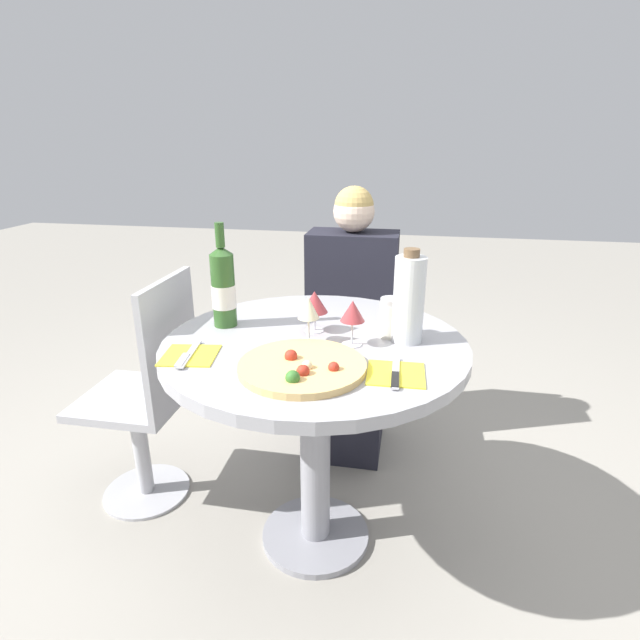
# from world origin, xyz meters

# --- Properties ---
(ground_plane) EXTENTS (12.00, 12.00, 0.00)m
(ground_plane) POSITION_xyz_m (0.00, 0.00, 0.00)
(ground_plane) COLOR gray
(ground_plane) RESTS_ON ground
(dining_table) EXTENTS (0.93, 0.93, 0.76)m
(dining_table) POSITION_xyz_m (0.00, 0.00, 0.62)
(dining_table) COLOR gray
(dining_table) RESTS_ON ground_plane
(chair_behind_diner) EXTENTS (0.37, 0.37, 0.90)m
(chair_behind_diner) POSITION_xyz_m (0.02, 0.81, 0.43)
(chair_behind_diner) COLOR #ADADB2
(chair_behind_diner) RESTS_ON ground_plane
(seated_diner) EXTENTS (0.39, 0.44, 1.16)m
(seated_diner) POSITION_xyz_m (0.02, 0.67, 0.51)
(seated_diner) COLOR black
(seated_diner) RESTS_ON ground_plane
(chair_empty_side) EXTENTS (0.37, 0.37, 0.90)m
(chair_empty_side) POSITION_xyz_m (-0.65, 0.11, 0.43)
(chair_empty_side) COLOR #ADADB2
(chair_empty_side) RESTS_ON ground_plane
(pizza_large) EXTENTS (0.34, 0.34, 0.05)m
(pizza_large) POSITION_xyz_m (0.01, -0.21, 0.77)
(pizza_large) COLOR #DBB26B
(pizza_large) RESTS_ON dining_table
(wine_bottle) EXTENTS (0.08, 0.08, 0.34)m
(wine_bottle) POSITION_xyz_m (-0.32, 0.08, 0.89)
(wine_bottle) COLOR #2D5623
(wine_bottle) RESTS_ON dining_table
(tall_carafe) EXTENTS (0.09, 0.09, 0.28)m
(tall_carafe) POSITION_xyz_m (0.27, 0.05, 0.89)
(tall_carafe) COLOR silver
(tall_carafe) RESTS_ON dining_table
(sugar_shaker) EXTENTS (0.07, 0.07, 0.12)m
(sugar_shaker) POSITION_xyz_m (0.22, 0.08, 0.82)
(sugar_shaker) COLOR silver
(sugar_shaker) RESTS_ON dining_table
(wine_glass_front_right) EXTENTS (0.07, 0.07, 0.14)m
(wine_glass_front_right) POSITION_xyz_m (0.12, -0.01, 0.86)
(wine_glass_front_right) COLOR silver
(wine_glass_front_right) RESTS_ON dining_table
(wine_glass_front_left) EXTENTS (0.06, 0.06, 0.14)m
(wine_glass_front_left) POSITION_xyz_m (-0.02, -0.01, 0.87)
(wine_glass_front_left) COLOR silver
(wine_glass_front_left) RESTS_ON dining_table
(wine_glass_back_left) EXTENTS (0.08, 0.08, 0.13)m
(wine_glass_back_left) POSITION_xyz_m (-0.02, 0.08, 0.86)
(wine_glass_back_left) COLOR silver
(wine_glass_back_left) RESTS_ON dining_table
(place_setting_left) EXTENTS (0.17, 0.19, 0.01)m
(place_setting_left) POSITION_xyz_m (-0.33, -0.18, 0.76)
(place_setting_left) COLOR yellow
(place_setting_left) RESTS_ON dining_table
(place_setting_right) EXTENTS (0.15, 0.19, 0.01)m
(place_setting_right) POSITION_xyz_m (0.25, -0.19, 0.76)
(place_setting_right) COLOR yellow
(place_setting_right) RESTS_ON dining_table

